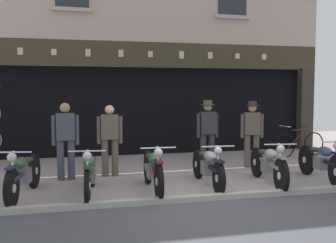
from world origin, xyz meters
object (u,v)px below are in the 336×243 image
at_px(motorcycle_center, 208,166).
at_px(assistant_far_right, 252,131).
at_px(motorcycle_center_right, 268,164).
at_px(shopkeeper_center, 110,137).
at_px(advert_board_near, 235,101).
at_px(motorcycle_far_left, 24,174).
at_px(leaning_bicycle, 300,144).
at_px(salesman_right, 208,130).
at_px(motorcycle_center_left, 153,169).
at_px(motorcycle_left, 90,172).
at_px(motorcycle_right, 321,161).
at_px(salesman_left, 66,137).

bearing_deg(motorcycle_center, assistant_far_right, -134.00).
relative_size(motorcycle_center_right, assistant_far_right, 1.27).
relative_size(shopkeeper_center, advert_board_near, 1.49).
height_order(motorcycle_far_left, leaning_bicycle, leaning_bicycle).
height_order(salesman_right, leaning_bicycle, salesman_right).
bearing_deg(motorcycle_center_left, motorcycle_far_left, -0.90).
bearing_deg(salesman_right, shopkeeper_center, 8.80).
relative_size(motorcycle_left, assistant_far_right, 1.22).
bearing_deg(motorcycle_far_left, motorcycle_center_right, -172.13).
distance_m(motorcycle_right, salesman_left, 5.41).
distance_m(salesman_right, assistant_far_right, 1.10).
bearing_deg(assistant_far_right, advert_board_near, -90.88).
bearing_deg(leaning_bicycle, shopkeeper_center, 95.58).
height_order(salesman_left, advert_board_near, advert_board_near).
bearing_deg(assistant_far_right, motorcycle_right, 125.78).
height_order(motorcycle_right, salesman_left, salesman_left).
xyz_separation_m(motorcycle_center_right, motorcycle_right, (1.21, -0.01, 0.01)).
bearing_deg(leaning_bicycle, salesman_right, 97.79).
bearing_deg(shopkeeper_center, salesman_left, 14.43).
bearing_deg(assistant_far_right, motorcycle_far_left, 31.09).
bearing_deg(motorcycle_center, motorcycle_far_left, 3.11).
distance_m(motorcycle_center_left, shopkeeper_center, 1.78).
bearing_deg(shopkeeper_center, motorcycle_left, 75.12).
height_order(motorcycle_center_left, leaning_bicycle, motorcycle_center_left).
distance_m(motorcycle_right, assistant_far_right, 1.99).
bearing_deg(shopkeeper_center, salesman_right, -166.07).
height_order(motorcycle_center_right, salesman_right, salesman_right).
relative_size(motorcycle_center_right, motorcycle_right, 1.03).
relative_size(advert_board_near, leaning_bicycle, 0.61).
xyz_separation_m(motorcycle_center_right, salesman_right, (-0.58, 2.04, 0.50)).
distance_m(motorcycle_center_right, leaning_bicycle, 3.87).
height_order(assistant_far_right, advert_board_near, advert_board_near).
bearing_deg(motorcycle_center_left, motorcycle_right, -177.48).
relative_size(shopkeeper_center, assistant_far_right, 0.96).
bearing_deg(motorcycle_far_left, leaning_bicycle, -149.47).
bearing_deg(salesman_right, motorcycle_far_left, 23.10).
xyz_separation_m(motorcycle_far_left, salesman_left, (0.72, 1.27, 0.48)).
height_order(motorcycle_left, advert_board_near, advert_board_near).
relative_size(motorcycle_far_left, advert_board_near, 1.92).
height_order(motorcycle_far_left, assistant_far_right, assistant_far_right).
bearing_deg(motorcycle_center_left, advert_board_near, -125.80).
xyz_separation_m(assistant_far_right, leaning_bicycle, (2.05, 1.14, -0.53)).
relative_size(motorcycle_right, shopkeeper_center, 1.28).
distance_m(shopkeeper_center, leaning_bicycle, 5.75).
relative_size(motorcycle_center_left, salesman_right, 1.21).
relative_size(salesman_right, assistant_far_right, 1.02).
height_order(motorcycle_center_left, motorcycle_center, motorcycle_center_left).
bearing_deg(motorcycle_far_left, assistant_far_right, -152.95).
bearing_deg(motorcycle_center, advert_board_near, -116.40).
xyz_separation_m(motorcycle_left, leaning_bicycle, (6.09, 2.89, -0.05)).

